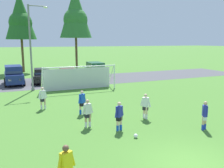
# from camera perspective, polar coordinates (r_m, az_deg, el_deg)

# --- Properties ---
(ground_plane) EXTENTS (400.00, 400.00, 0.00)m
(ground_plane) POSITION_cam_1_polar(r_m,az_deg,el_deg) (23.28, -6.86, -2.09)
(ground_plane) COLOR #477A2D
(parking_lot_strip) EXTENTS (52.00, 8.40, 0.01)m
(parking_lot_strip) POSITION_cam_1_polar(r_m,az_deg,el_deg) (30.43, -10.86, 0.71)
(parking_lot_strip) COLOR #4C4C51
(parking_lot_strip) RESTS_ON ground
(soccer_ball) EXTENTS (0.22, 0.22, 0.22)m
(soccer_ball) POSITION_cam_1_polar(r_m,az_deg,el_deg) (12.64, 5.71, -12.24)
(soccer_ball) COLOR white
(soccer_ball) RESTS_ON ground
(soccer_goal) EXTENTS (7.45, 2.05, 2.57)m
(soccer_goal) POSITION_cam_1_polar(r_m,az_deg,el_deg) (24.72, -7.99, 1.65)
(soccer_goal) COLOR white
(soccer_goal) RESTS_ON ground
(referee) EXTENTS (0.71, 0.40, 1.64)m
(referee) POSITION_cam_1_polar(r_m,az_deg,el_deg) (8.40, -10.86, -19.24)
(referee) COLOR brown
(referee) RESTS_ON ground
(player_striker_near) EXTENTS (0.74, 0.36, 1.64)m
(player_striker_near) POSITION_cam_1_polar(r_m,az_deg,el_deg) (13.92, -5.85, -7.00)
(player_striker_near) COLOR tan
(player_striker_near) RESTS_ON ground
(player_midfield_center) EXTENTS (0.69, 0.44, 1.64)m
(player_midfield_center) POSITION_cam_1_polar(r_m,az_deg,el_deg) (18.15, -16.23, -3.28)
(player_midfield_center) COLOR beige
(player_midfield_center) RESTS_ON ground
(player_defender_far) EXTENTS (0.68, 0.46, 1.64)m
(player_defender_far) POSITION_cam_1_polar(r_m,az_deg,el_deg) (16.37, -7.15, -4.39)
(player_defender_far) COLOR beige
(player_defender_far) RESTS_ON ground
(player_winger_left) EXTENTS (0.55, 0.61, 1.64)m
(player_winger_left) POSITION_cam_1_polar(r_m,az_deg,el_deg) (14.42, 21.29, -7.05)
(player_winger_left) COLOR tan
(player_winger_left) RESTS_ON ground
(player_winger_right) EXTENTS (0.50, 0.65, 1.64)m
(player_winger_right) POSITION_cam_1_polar(r_m,az_deg,el_deg) (15.46, 8.01, -5.29)
(player_winger_right) COLOR beige
(player_winger_right) RESTS_ON ground
(player_trailing_back) EXTENTS (0.70, 0.41, 1.64)m
(player_trailing_back) POSITION_cam_1_polar(r_m,az_deg,el_deg) (13.33, 1.74, -7.73)
(player_trailing_back) COLOR beige
(player_trailing_back) RESTS_ON ground
(parked_car_slot_far_left) EXTENTS (2.26, 4.66, 2.16)m
(parked_car_slot_far_left) POSITION_cam_1_polar(r_m,az_deg,el_deg) (29.63, -22.46, 2.03)
(parked_car_slot_far_left) COLOR navy
(parked_car_slot_far_left) RESTS_ON ground
(parked_car_slot_left) EXTENTS (2.29, 4.33, 1.72)m
(parked_car_slot_left) POSITION_cam_1_polar(r_m,az_deg,el_deg) (29.67, -16.44, 1.94)
(parked_car_slot_left) COLOR black
(parked_car_slot_left) RESTS_ON ground
(parked_car_slot_center_left) EXTENTS (2.26, 4.31, 1.72)m
(parked_car_slot_center_left) POSITION_cam_1_polar(r_m,az_deg,el_deg) (30.02, -10.67, 2.27)
(parked_car_slot_center_left) COLOR maroon
(parked_car_slot_center_left) RESTS_ON ground
(parked_car_slot_center) EXTENTS (2.30, 4.68, 2.16)m
(parked_car_slot_center) POSITION_cam_1_polar(r_m,az_deg,el_deg) (31.92, -3.96, 3.32)
(parked_car_slot_center) COLOR #194C2D
(parked_car_slot_center) RESTS_ON ground
(tree_left_edge) EXTENTS (4.70, 4.70, 12.54)m
(tree_left_edge) POSITION_cam_1_polar(r_m,az_deg,el_deg) (41.19, -21.13, 14.70)
(tree_left_edge) COLOR brown
(tree_left_edge) RESTS_ON ground
(tree_mid_left) EXTENTS (4.92, 4.92, 13.12)m
(tree_mid_left) POSITION_cam_1_polar(r_m,az_deg,el_deg) (38.44, -8.76, 16.22)
(tree_mid_left) COLOR brown
(tree_mid_left) RESTS_ON ground
(street_lamp) EXTENTS (2.00, 0.32, 8.40)m
(street_lamp) POSITION_cam_1_polar(r_m,az_deg,el_deg) (24.95, -18.56, 8.34)
(street_lamp) COLOR slate
(street_lamp) RESTS_ON ground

